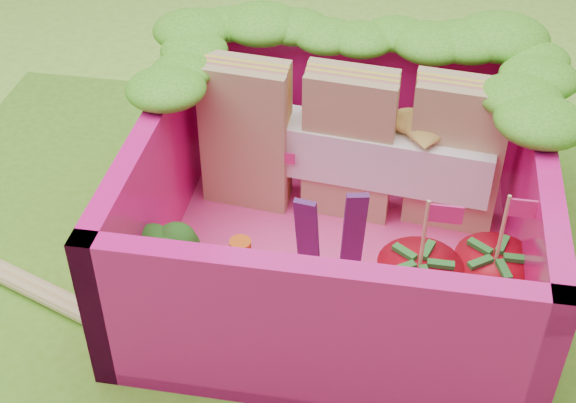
# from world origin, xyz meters

# --- Properties ---
(ground) EXTENTS (14.00, 14.00, 0.00)m
(ground) POSITION_xyz_m (0.00, 0.00, 0.00)
(ground) COLOR #8AC337
(ground) RESTS_ON ground
(placemat) EXTENTS (2.60, 2.60, 0.03)m
(placemat) POSITION_xyz_m (0.00, 0.00, 0.01)
(placemat) COLOR #5C9D23
(placemat) RESTS_ON ground
(bento_floor) EXTENTS (1.30, 1.30, 0.05)m
(bento_floor) POSITION_xyz_m (0.34, 0.21, 0.06)
(bento_floor) COLOR #FF4196
(bento_floor) RESTS_ON placemat
(bento_box) EXTENTS (1.30, 1.30, 0.55)m
(bento_box) POSITION_xyz_m (0.34, 0.21, 0.31)
(bento_box) COLOR #F31488
(bento_box) RESTS_ON placemat
(lettuce_ruffle) EXTENTS (1.43, 0.77, 0.11)m
(lettuce_ruffle) POSITION_xyz_m (0.34, 0.68, 0.64)
(lettuce_ruffle) COLOR #27921A
(lettuce_ruffle) RESTS_ON bento_box
(sandwich_stack) EXTENTS (1.07, 0.28, 0.56)m
(sandwich_stack) POSITION_xyz_m (0.35, 0.47, 0.35)
(sandwich_stack) COLOR tan
(sandwich_stack) RESTS_ON bento_floor
(broccoli) EXTENTS (0.31, 0.31, 0.24)m
(broccoli) POSITION_xyz_m (-0.16, -0.10, 0.25)
(broccoli) COLOR #689246
(broccoli) RESTS_ON bento_floor
(carrot_sticks) EXTENTS (0.14, 0.15, 0.24)m
(carrot_sticks) POSITION_xyz_m (0.03, -0.09, 0.20)
(carrot_sticks) COLOR #E05612
(carrot_sticks) RESTS_ON bento_floor
(purple_wedges) EXTENTS (0.21, 0.09, 0.38)m
(purple_wedges) POSITION_xyz_m (0.34, 0.06, 0.27)
(purple_wedges) COLOR #551C63
(purple_wedges) RESTS_ON bento_floor
(strawberry_left) EXTENTS (0.26, 0.26, 0.50)m
(strawberry_left) POSITION_xyz_m (0.62, -0.09, 0.21)
(strawberry_left) COLOR red
(strawberry_left) RESTS_ON bento_floor
(strawberry_right) EXTENTS (0.25, 0.25, 0.49)m
(strawberry_right) POSITION_xyz_m (0.84, -0.02, 0.21)
(strawberry_right) COLOR red
(strawberry_right) RESTS_ON bento_floor
(snap_peas) EXTENTS (0.61, 0.67, 0.05)m
(snap_peas) POSITION_xyz_m (0.73, -0.02, 0.11)
(snap_peas) COLOR #51AA35
(snap_peas) RESTS_ON bento_floor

